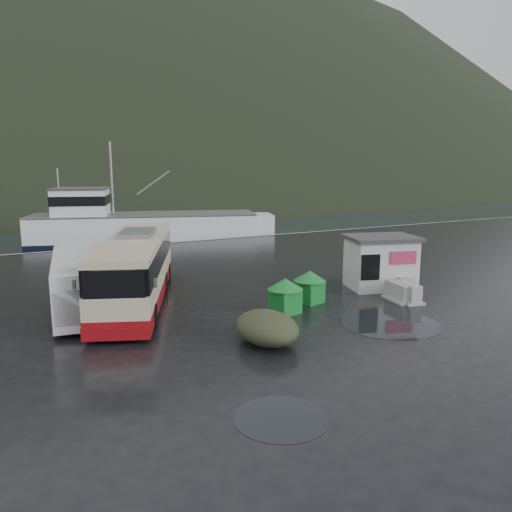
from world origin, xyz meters
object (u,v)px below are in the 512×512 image
fishing_trawler (145,233)px  waste_bin_right (285,313)px  ticket_kiosk (379,288)px  jersey_barrier_a (399,292)px  waste_bin_left (309,302)px  dome_tent (267,343)px  white_van (82,315)px  jersey_barrier_b (398,301)px  coach_bus (138,302)px  jersey_barrier_c (407,301)px

fishing_trawler → waste_bin_right: bearing=-75.4°
ticket_kiosk → jersey_barrier_a: bearing=-57.7°
waste_bin_left → dome_tent: size_ratio=0.52×
white_van → jersey_barrier_a: white_van is taller
white_van → jersey_barrier_a: (14.55, -3.27, 0.00)m
ticket_kiosk → jersey_barrier_b: bearing=-93.4°
coach_bus → waste_bin_left: 7.89m
jersey_barrier_a → jersey_barrier_c: jersey_barrier_c is taller
jersey_barrier_b → jersey_barrier_c: size_ratio=0.97×
waste_bin_left → fishing_trawler: (-0.52, 26.39, 0.00)m
jersey_barrier_c → fishing_trawler: bearing=99.4°
dome_tent → ticket_kiosk: 9.90m
jersey_barrier_b → waste_bin_left: bearing=157.2°
coach_bus → ticket_kiosk: (11.64, -3.09, 0.00)m
coach_bus → fishing_trawler: 23.54m
jersey_barrier_a → jersey_barrier_b: bearing=-134.7°
white_van → ticket_kiosk: (14.24, -2.15, 0.00)m
dome_tent → ticket_kiosk: size_ratio=0.84×
dome_tent → jersey_barrier_b: 8.32m
coach_bus → ticket_kiosk: coach_bus is taller
jersey_barrier_a → dome_tent: bearing=-160.8°
dome_tent → jersey_barrier_c: size_ratio=1.66×
ticket_kiosk → white_van: bearing=-171.8°
coach_bus → jersey_barrier_a: (11.95, -4.21, 0.00)m
white_van → dome_tent: size_ratio=2.17×
coach_bus → jersey_barrier_b: bearing=-4.9°
ticket_kiosk → jersey_barrier_b: 2.43m
jersey_barrier_c → coach_bus: bearing=153.1°
waste_bin_left → jersey_barrier_c: bearing=-24.3°
dome_tent → jersey_barrier_a: dome_tent is taller
white_van → jersey_barrier_c: size_ratio=3.59×
waste_bin_left → jersey_barrier_c: (4.14, -1.87, 0.00)m
jersey_barrier_b → fishing_trawler: fishing_trawler is taller
white_van → fishing_trawler: 25.25m
waste_bin_left → jersey_barrier_b: 4.19m
waste_bin_right → jersey_barrier_b: 5.72m
waste_bin_left → ticket_kiosk: (4.70, 0.65, 0.00)m
waste_bin_right → coach_bus: bearing=138.0°
waste_bin_right → jersey_barrier_b: (5.67, -0.74, 0.00)m
white_van → ticket_kiosk: size_ratio=1.81×
jersey_barrier_b → ticket_kiosk: bearing=69.7°
white_van → waste_bin_right: (7.73, -3.69, 0.00)m
waste_bin_right → ticket_kiosk: bearing=13.3°
white_van → jersey_barrier_b: bearing=-11.3°
coach_bus → jersey_barrier_c: size_ratio=6.54×
white_van → dome_tent: white_van is taller
coach_bus → jersey_barrier_a: coach_bus is taller
ticket_kiosk → fishing_trawler: size_ratio=0.15×
waste_bin_right → jersey_barrier_b: waste_bin_right is taller
waste_bin_right → jersey_barrier_c: bearing=-9.4°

